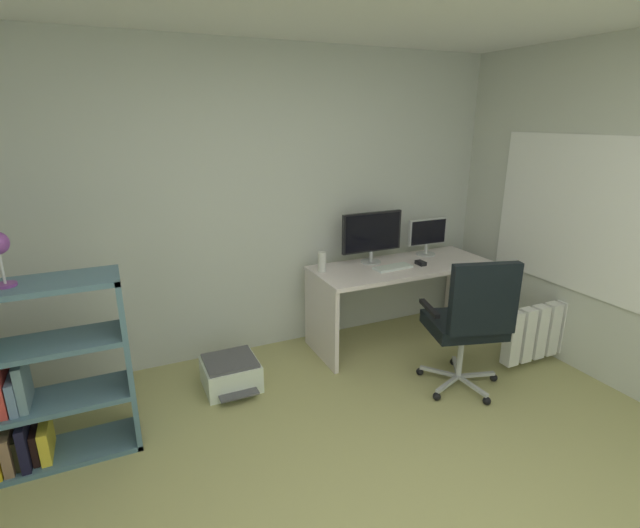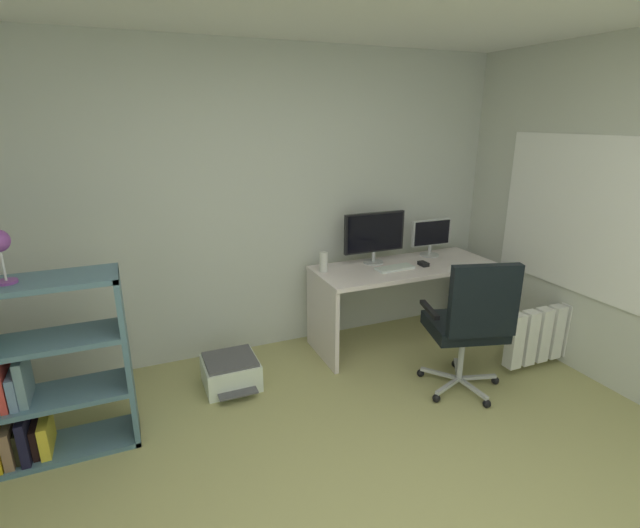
# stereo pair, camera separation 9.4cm
# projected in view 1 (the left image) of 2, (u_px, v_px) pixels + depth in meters

# --- Properties ---
(wall_back) EXTENTS (4.67, 0.10, 2.56)m
(wall_back) POSITION_uv_depth(u_px,v_px,m) (244.00, 207.00, 3.86)
(wall_back) COLOR beige
(wall_back) RESTS_ON ground
(window_pane) EXTENTS (0.01, 1.43, 1.13)m
(window_pane) POSITION_uv_depth(u_px,v_px,m) (578.00, 214.00, 3.65)
(window_pane) COLOR white
(window_frame) EXTENTS (0.02, 1.51, 1.21)m
(window_frame) POSITION_uv_depth(u_px,v_px,m) (577.00, 214.00, 3.65)
(window_frame) COLOR white
(desk) EXTENTS (1.63, 0.64, 0.74)m
(desk) POSITION_uv_depth(u_px,v_px,m) (401.00, 284.00, 4.19)
(desk) COLOR silver
(desk) RESTS_ON ground
(monitor_main) EXTENTS (0.58, 0.18, 0.46)m
(monitor_main) POSITION_uv_depth(u_px,v_px,m) (372.00, 234.00, 4.11)
(monitor_main) COLOR #B2B5B7
(monitor_main) RESTS_ON desk
(monitor_secondary) EXTENTS (0.40, 0.18, 0.35)m
(monitor_secondary) POSITION_uv_depth(u_px,v_px,m) (427.00, 234.00, 4.37)
(monitor_secondary) COLOR #B2B5B7
(monitor_secondary) RESTS_ON desk
(keyboard) EXTENTS (0.35, 0.15, 0.02)m
(keyboard) POSITION_uv_depth(u_px,v_px,m) (393.00, 267.00, 4.02)
(keyboard) COLOR silver
(keyboard) RESTS_ON desk
(computer_mouse) EXTENTS (0.06, 0.10, 0.03)m
(computer_mouse) POSITION_uv_depth(u_px,v_px,m) (421.00, 263.00, 4.12)
(computer_mouse) COLOR black
(computer_mouse) RESTS_ON desk
(desktop_speaker) EXTENTS (0.07, 0.07, 0.17)m
(desktop_speaker) POSITION_uv_depth(u_px,v_px,m) (322.00, 262.00, 3.92)
(desktop_speaker) COLOR silver
(desktop_speaker) RESTS_ON desk
(office_chair) EXTENTS (0.66, 0.63, 1.07)m
(office_chair) POSITION_uv_depth(u_px,v_px,m) (471.00, 319.00, 3.35)
(office_chair) COLOR #B7BABC
(office_chair) RESTS_ON ground
(bookshelf) EXTENTS (0.95, 0.35, 1.12)m
(bookshelf) POSITION_uv_depth(u_px,v_px,m) (20.00, 389.00, 2.66)
(bookshelf) COLOR slate
(bookshelf) RESTS_ON ground
(printer) EXTENTS (0.41, 0.47, 0.23)m
(printer) POSITION_uv_depth(u_px,v_px,m) (231.00, 373.00, 3.56)
(printer) COLOR silver
(printer) RESTS_ON ground
(radiator) EXTENTS (0.98, 0.10, 0.46)m
(radiator) POSITION_uv_depth(u_px,v_px,m) (551.00, 329.00, 3.91)
(radiator) COLOR white
(radiator) RESTS_ON ground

